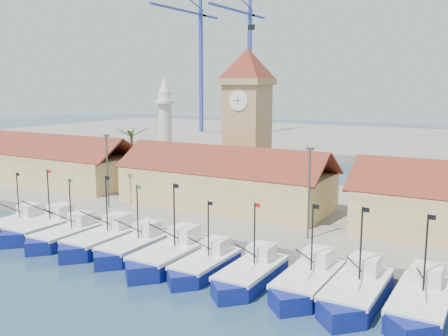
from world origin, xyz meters
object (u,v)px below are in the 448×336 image
Objects in this scene: boat_0 at (13,226)px; boat_5 at (169,257)px; minaret at (165,130)px; clock_tower at (247,119)px.

boat_5 is (21.52, 0.10, 0.09)m from boat_0.
minaret is (-19.22, 25.68, 8.90)m from boat_5.
boat_0 is 31.48m from clock_tower.
minaret is at bearing 172.39° from clock_tower.
clock_tower is at bearing 100.10° from boat_5.
boat_5 is 0.65× the size of minaret.
boat_0 is at bearing -95.10° from minaret.
clock_tower reaches higher than boat_0.
boat_0 is at bearing -126.04° from clock_tower.
clock_tower is (17.30, 23.78, 11.23)m from boat_0.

